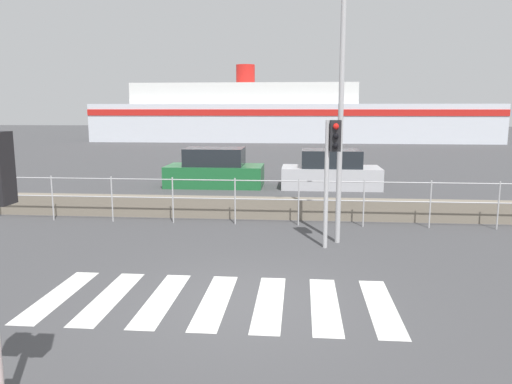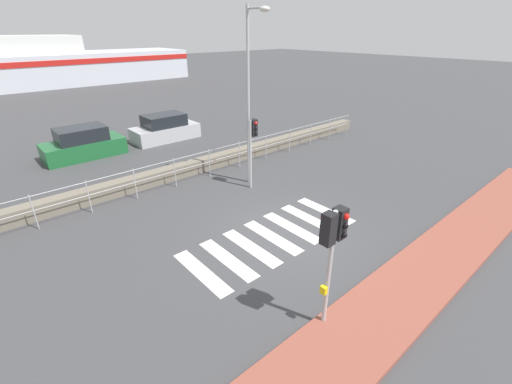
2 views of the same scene
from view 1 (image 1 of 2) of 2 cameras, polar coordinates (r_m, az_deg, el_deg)
The scene contains 9 objects.
ground_plane at distance 8.40m, azimuth -1.41°, elevation -12.46°, with size 160.00×160.00×0.00m, color #424244.
crosswalk at distance 8.46m, azimuth -4.69°, elevation -12.29°, with size 5.85×2.40×0.01m.
seawall at distance 14.44m, azimuth 1.46°, elevation -1.84°, with size 24.99×0.55×0.57m.
harbor_fence at distance 13.48m, azimuth 1.23°, elevation -0.32°, with size 22.53×0.04×1.28m.
traffic_light_far at distance 11.17m, azimuth 8.66°, elevation 4.19°, with size 0.34×0.32×2.89m.
streetlamp at distance 11.48m, azimuth 9.92°, elevation 14.72°, with size 0.32×1.18×6.89m.
ferry_boat at distance 48.82m, azimuth 3.03°, elevation 8.60°, with size 37.34×8.00×7.21m.
parked_car_green at distance 20.26m, azimuth -4.73°, elevation 2.52°, with size 3.88×1.86×1.56m.
parked_car_silver at distance 20.01m, azimuth 8.56°, elevation 2.31°, with size 3.86×1.82×1.52m.
Camera 1 is at (0.89, -7.73, 3.16)m, focal length 35.00 mm.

